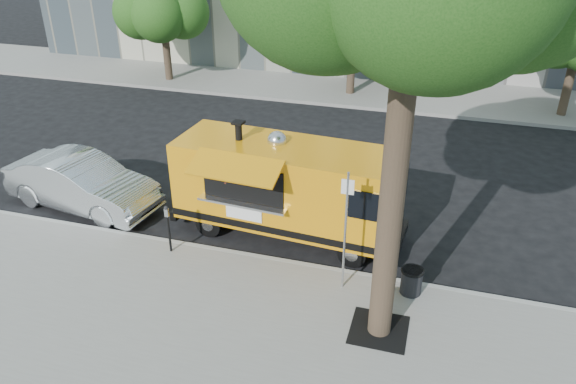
# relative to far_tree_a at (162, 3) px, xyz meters

# --- Properties ---
(ground) EXTENTS (120.00, 120.00, 0.00)m
(ground) POSITION_rel_far_tree_a_xyz_m (10.00, -12.30, -3.78)
(ground) COLOR black
(ground) RESTS_ON ground
(sidewalk) EXTENTS (60.00, 6.00, 0.15)m
(sidewalk) POSITION_rel_far_tree_a_xyz_m (10.00, -16.30, -3.70)
(sidewalk) COLOR gray
(sidewalk) RESTS_ON ground
(curb) EXTENTS (60.00, 0.14, 0.16)m
(curb) POSITION_rel_far_tree_a_xyz_m (10.00, -13.23, -3.70)
(curb) COLOR #999993
(curb) RESTS_ON ground
(far_sidewalk) EXTENTS (60.00, 5.00, 0.15)m
(far_sidewalk) POSITION_rel_far_tree_a_xyz_m (10.00, 1.20, -3.70)
(far_sidewalk) COLOR gray
(far_sidewalk) RESTS_ON ground
(tree_well) EXTENTS (1.20, 1.20, 0.02)m
(tree_well) POSITION_rel_far_tree_a_xyz_m (12.60, -15.10, -3.62)
(tree_well) COLOR black
(tree_well) RESTS_ON sidewalk
(far_tree_a) EXTENTS (3.42, 3.42, 5.36)m
(far_tree_a) POSITION_rel_far_tree_a_xyz_m (0.00, 0.00, 0.00)
(far_tree_a) COLOR #33261C
(far_tree_a) RESTS_ON far_sidewalk
(far_tree_b) EXTENTS (3.60, 3.60, 5.50)m
(far_tree_b) POSITION_rel_far_tree_a_xyz_m (9.00, 0.40, 0.06)
(far_tree_b) COLOR #33261C
(far_tree_b) RESTS_ON far_sidewalk
(sign_post) EXTENTS (0.28, 0.06, 3.00)m
(sign_post) POSITION_rel_far_tree_a_xyz_m (11.55, -13.85, -1.93)
(sign_post) COLOR silver
(sign_post) RESTS_ON sidewalk
(parking_meter) EXTENTS (0.11, 0.11, 1.33)m
(parking_meter) POSITION_rel_far_tree_a_xyz_m (7.00, -13.65, -2.79)
(parking_meter) COLOR black
(parking_meter) RESTS_ON sidewalk
(food_truck) EXTENTS (6.40, 3.11, 3.08)m
(food_truck) POSITION_rel_far_tree_a_xyz_m (9.56, -11.77, -2.33)
(food_truck) COLOR orange
(food_truck) RESTS_ON ground
(sedan) EXTENTS (4.98, 2.40, 1.57)m
(sedan) POSITION_rel_far_tree_a_xyz_m (3.35, -12.02, -2.99)
(sedan) COLOR silver
(sedan) RESTS_ON ground
(trash_bin_left) EXTENTS (0.46, 0.46, 0.55)m
(trash_bin_left) POSITION_rel_far_tree_a_xyz_m (12.56, -14.63, -3.33)
(trash_bin_left) COLOR black
(trash_bin_left) RESTS_ON sidewalk
(trash_bin_right) EXTENTS (0.53, 0.53, 0.63)m
(trash_bin_right) POSITION_rel_far_tree_a_xyz_m (13.11, -13.62, -3.29)
(trash_bin_right) COLOR black
(trash_bin_right) RESTS_ON sidewalk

